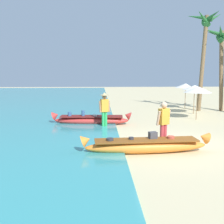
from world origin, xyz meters
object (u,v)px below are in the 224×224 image
object	(u,v)px
boat_orange_foreground	(146,145)
boat_red_midground	(91,120)
person_vendor_hatted	(104,108)
palm_tree_leaning_seaward	(221,43)
palm_tree_tall_inland	(205,34)
person_tourist_customer	(164,123)

from	to	relation	value
boat_orange_foreground	boat_red_midground	world-z (taller)	boat_red_midground
boat_orange_foreground	person_vendor_hatted	size ratio (longest dim) A/B	2.56
boat_red_midground	person_vendor_hatted	size ratio (longest dim) A/B	2.39
boat_orange_foreground	palm_tree_leaning_seaward	distance (m)	12.77
person_vendor_hatted	palm_tree_tall_inland	xyz separation A→B (m)	(7.06, 5.63, 4.32)
palm_tree_tall_inland	palm_tree_leaning_seaward	world-z (taller)	palm_tree_tall_inland
boat_red_midground	palm_tree_leaning_seaward	world-z (taller)	palm_tree_leaning_seaward
person_tourist_customer	palm_tree_tall_inland	xyz separation A→B (m)	(5.01, 9.35, 4.37)
boat_orange_foreground	person_vendor_hatted	distance (m)	4.47
person_vendor_hatted	palm_tree_tall_inland	bearing A→B (deg)	38.60
boat_red_midground	person_vendor_hatted	xyz separation A→B (m)	(0.68, -0.86, 0.76)
boat_orange_foreground	palm_tree_tall_inland	xyz separation A→B (m)	(5.71, 9.82, 5.07)
person_tourist_customer	palm_tree_leaning_seaward	bearing A→B (deg)	56.49
person_vendor_hatted	palm_tree_leaning_seaward	xyz separation A→B (m)	(8.22, 5.60, 3.72)
person_vendor_hatted	palm_tree_tall_inland	distance (m)	10.01
person_tourist_customer	palm_tree_leaning_seaward	xyz separation A→B (m)	(6.17, 9.32, 3.77)
boat_red_midground	person_tourist_customer	xyz separation A→B (m)	(2.72, -4.58, 0.70)
boat_orange_foreground	boat_red_midground	distance (m)	5.44
boat_orange_foreground	palm_tree_leaning_seaward	world-z (taller)	palm_tree_leaning_seaward
person_vendor_hatted	palm_tree_leaning_seaward	size ratio (longest dim) A/B	0.30
boat_orange_foreground	palm_tree_tall_inland	world-z (taller)	palm_tree_tall_inland
boat_orange_foreground	person_tourist_customer	xyz separation A→B (m)	(0.70, 0.47, 0.70)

